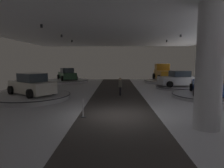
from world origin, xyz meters
TOP-DOWN VIEW (x-y plane):
  - ground at (0.00, 0.00)m, footprint 24.00×44.00m
  - ceiling_with_spotlights at (0.00, -0.00)m, footprint 24.00×44.00m
  - column_right at (3.96, -2.05)m, footprint 1.14×1.14m
  - display_platform_deep_left at (-7.20, 17.31)m, footprint 6.11×6.11m
  - display_car_deep_left at (-7.18, 17.28)m, footprint 3.57×4.56m
  - display_platform_deep_right at (6.83, 17.04)m, footprint 5.68×5.68m
  - pickup_truck_deep_right at (6.84, 17.36)m, footprint 2.71×5.34m
  - display_platform_far_right at (6.83, 10.96)m, footprint 4.86×4.86m
  - display_car_far_right at (6.86, 10.97)m, footprint 4.44×2.78m
  - display_platform_mid_left at (-6.85, 4.59)m, footprint 6.04×6.04m
  - display_car_mid_left at (-6.82, 4.57)m, footprint 4.45×3.94m
  - display_platform_mid_right at (7.39, 5.50)m, footprint 5.41×5.41m
  - display_car_mid_right at (7.38, 5.47)m, footprint 3.09×4.53m
  - visitor_walking_near at (0.28, 6.41)m, footprint 0.32×0.32m
  - stanchion_a at (-1.89, -0.41)m, footprint 0.28×0.28m

SIDE VIEW (x-z plane):
  - ground at x=0.00m, z-range -0.05..0.00m
  - display_platform_far_right at x=6.83m, z-range 0.02..0.29m
  - display_platform_mid_right at x=7.39m, z-range 0.02..0.31m
  - display_platform_deep_right at x=6.83m, z-range 0.02..0.37m
  - display_platform_deep_left at x=-7.20m, z-range 0.02..0.39m
  - display_platform_mid_left at x=-6.85m, z-range 0.02..0.39m
  - stanchion_a at x=-1.89m, z-range -0.13..0.88m
  - visitor_walking_near at x=0.28m, z-range 0.11..1.70m
  - display_car_far_right at x=6.86m, z-range 0.18..1.89m
  - display_car_mid_right at x=7.38m, z-range 0.21..1.91m
  - display_car_deep_left at x=-7.18m, z-range 0.28..1.99m
  - display_car_mid_left at x=-6.82m, z-range 0.28..1.99m
  - pickup_truck_deep_right at x=6.84m, z-range 0.14..2.44m
  - column_right at x=3.96m, z-range 0.00..5.50m
  - ceiling_with_spotlights at x=0.00m, z-range 5.35..5.74m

